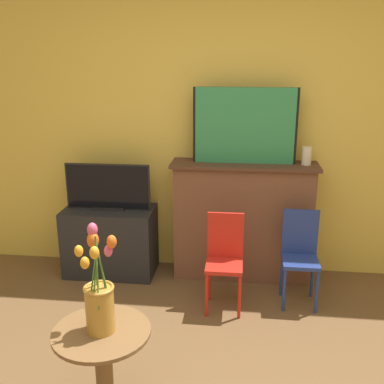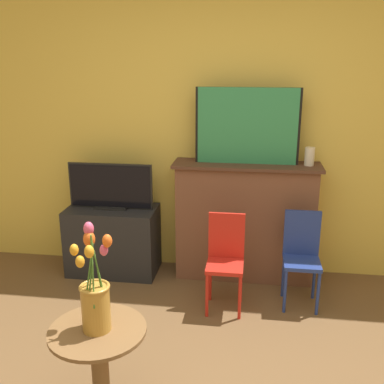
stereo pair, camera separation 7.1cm
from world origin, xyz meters
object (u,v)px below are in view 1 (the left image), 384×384
Objects in this scene: painting at (245,126)px; chair_blue at (300,252)px; chair_red at (225,255)px; tv_monitor at (108,188)px; vase_tulips at (99,297)px.

chair_blue is at bearing -41.25° from painting.
chair_blue is (0.58, 0.14, 0.00)m from chair_red.
painting reaches higher than tv_monitor.
vase_tulips reaches higher than tv_monitor.
painting reaches higher than chair_red.
chair_blue is (0.46, -0.40, -0.91)m from painting.
tv_monitor is at bearing 105.23° from vase_tulips.
chair_red is 1.40m from vase_tulips.
painting is 2.00m from vase_tulips.
vase_tulips is at bearing -74.77° from tv_monitor.
tv_monitor is at bearing -176.25° from painting.
tv_monitor is 1.19m from chair_red.
chair_red is 0.59m from chair_blue.
chair_red is at bearing 65.48° from vase_tulips.
chair_red is at bearing -102.66° from painting.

